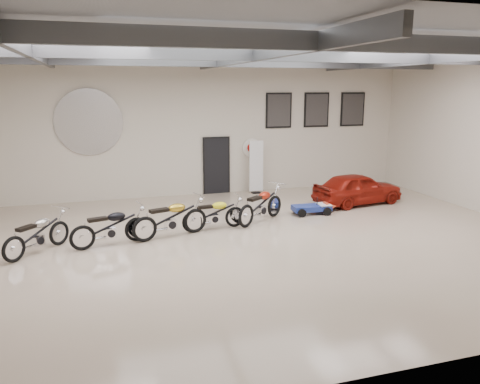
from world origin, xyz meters
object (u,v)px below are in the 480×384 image
object	(u,v)px
go_kart	(315,206)
vintage_car	(358,188)
motorcycle_yellow	(214,213)
motorcycle_silver	(37,233)
banner_stand	(256,168)
motorcycle_black	(110,226)
motorcycle_red	(261,204)
motorcycle_gold	(170,217)

from	to	relation	value
go_kart	vintage_car	size ratio (longest dim) A/B	0.47
motorcycle_yellow	motorcycle_silver	bearing A→B (deg)	-179.17
banner_stand	go_kart	distance (m)	3.56
banner_stand	motorcycle_silver	world-z (taller)	banner_stand
banner_stand	motorcycle_silver	bearing A→B (deg)	-146.29
motorcycle_black	motorcycle_red	bearing A→B (deg)	-2.98
banner_stand	go_kart	bearing A→B (deg)	-75.24
banner_stand	go_kart	xyz separation A→B (m)	(0.85, -3.38, -0.71)
vintage_car	motorcycle_gold	bearing A→B (deg)	96.23
go_kart	motorcycle_yellow	bearing A→B (deg)	-164.98
motorcycle_silver	motorcycle_black	world-z (taller)	motorcycle_black
motorcycle_silver	vintage_car	xyz separation A→B (m)	(10.09, 2.13, 0.04)
go_kart	motorcycle_black	bearing A→B (deg)	-164.92
motorcycle_black	motorcycle_gold	distance (m)	1.60
motorcycle_black	go_kart	distance (m)	6.51
motorcycle_black	motorcycle_gold	bearing A→B (deg)	-6.22
motorcycle_black	go_kart	size ratio (longest dim) A/B	1.32
motorcycle_silver	motorcycle_black	distance (m)	1.72
motorcycle_black	motorcycle_gold	size ratio (longest dim) A/B	0.94
motorcycle_gold	go_kart	bearing A→B (deg)	-3.93
banner_stand	motorcycle_black	world-z (taller)	banner_stand
motorcycle_silver	motorcycle_red	xyz separation A→B (m)	(6.13, 1.00, 0.04)
motorcycle_silver	vintage_car	world-z (taller)	vintage_car
banner_stand	motorcycle_silver	distance (m)	8.67
go_kart	motorcycle_silver	bearing A→B (deg)	-166.81
motorcycle_silver	motorcycle_red	distance (m)	6.21
motorcycle_red	banner_stand	bearing A→B (deg)	38.03
motorcycle_gold	vintage_car	distance (m)	7.02
banner_stand	motorcycle_red	bearing A→B (deg)	-106.08
motorcycle_gold	motorcycle_red	world-z (taller)	motorcycle_gold
motorcycle_yellow	motorcycle_red	distance (m)	1.58
motorcycle_gold	motorcycle_yellow	bearing A→B (deg)	-1.46
motorcycle_red	motorcycle_black	bearing A→B (deg)	156.58
motorcycle_yellow	motorcycle_red	world-z (taller)	motorcycle_red
banner_stand	motorcycle_yellow	xyz separation A→B (m)	(-2.65, -4.08, -0.50)
motorcycle_black	banner_stand	bearing A→B (deg)	25.26
motorcycle_black	motorcycle_silver	bearing A→B (deg)	167.41
motorcycle_black	go_kart	world-z (taller)	motorcycle_black
motorcycle_silver	motorcycle_gold	distance (m)	3.32
motorcycle_silver	go_kart	xyz separation A→B (m)	(8.10, 1.34, -0.23)
motorcycle_gold	go_kart	world-z (taller)	motorcycle_gold
motorcycle_black	motorcycle_gold	world-z (taller)	motorcycle_gold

